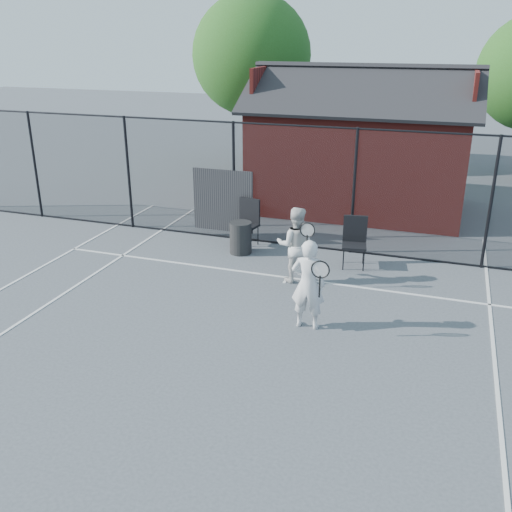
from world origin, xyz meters
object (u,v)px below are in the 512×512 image
(player_front, at_px, (308,284))
(chair_left, at_px, (245,224))
(chair_right, at_px, (354,244))
(waste_bin, at_px, (241,238))
(player_back, at_px, (295,245))
(clubhouse, at_px, (360,154))

(player_front, bearing_deg, chair_left, 124.53)
(chair_left, relative_size, chair_right, 1.02)
(chair_right, xyz_separation_m, waste_bin, (-2.73, 0.00, -0.17))
(player_front, height_order, player_back, player_front)
(player_back, relative_size, chair_left, 1.43)
(clubhouse, bearing_deg, chair_left, -115.08)
(chair_right, bearing_deg, player_back, -141.65)
(clubhouse, xyz_separation_m, player_front, (0.43, -8.01, -0.77))
(chair_left, distance_m, waste_bin, 0.54)
(player_front, distance_m, waste_bin, 3.98)
(player_back, distance_m, waste_bin, 2.09)
(player_front, xyz_separation_m, player_back, (-0.76, 1.94, -0.02))
(clubhouse, relative_size, player_back, 3.97)
(player_front, bearing_deg, clubhouse, 93.06)
(clubhouse, height_order, player_front, clubhouse)
(clubhouse, relative_size, chair_right, 5.80)
(player_back, bearing_deg, clubhouse, 86.89)
(player_front, bearing_deg, chair_right, 84.49)
(clubhouse, height_order, chair_right, clubhouse)
(waste_bin, bearing_deg, player_back, -35.22)
(player_front, relative_size, waste_bin, 2.16)
(chair_right, bearing_deg, player_front, -105.23)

